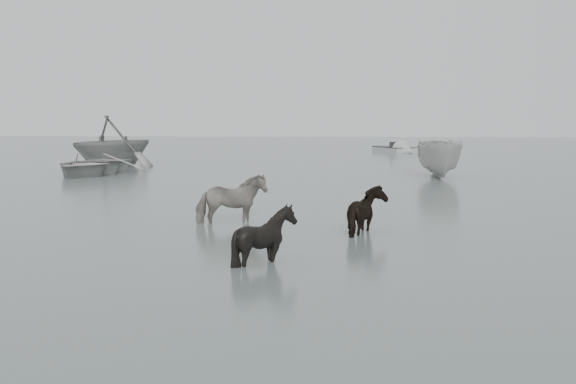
{
  "coord_description": "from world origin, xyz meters",
  "views": [
    {
      "loc": [
        1.22,
        -14.48,
        2.7
      ],
      "look_at": [
        0.06,
        1.07,
        1.0
      ],
      "focal_mm": 45.0,
      "sensor_mm": 36.0,
      "label": 1
    }
  ],
  "objects_px": {
    "pony_pinto": "(231,194)",
    "rowboat_lead": "(92,162)",
    "pony_black": "(265,227)",
    "pony_dark": "(369,204)"
  },
  "relations": [
    {
      "from": "pony_pinto",
      "to": "rowboat_lead",
      "type": "distance_m",
      "value": 16.1
    },
    {
      "from": "pony_black",
      "to": "rowboat_lead",
      "type": "relative_size",
      "value": 0.25
    },
    {
      "from": "pony_pinto",
      "to": "pony_black",
      "type": "xyz_separation_m",
      "value": [
        1.34,
        -4.63,
        -0.07
      ]
    },
    {
      "from": "pony_pinto",
      "to": "pony_dark",
      "type": "bearing_deg",
      "value": -127.99
    },
    {
      "from": "rowboat_lead",
      "to": "pony_dark",
      "type": "bearing_deg",
      "value": -44.87
    },
    {
      "from": "pony_dark",
      "to": "rowboat_lead",
      "type": "bearing_deg",
      "value": 29.98
    },
    {
      "from": "pony_black",
      "to": "pony_pinto",
      "type": "bearing_deg",
      "value": 12.78
    },
    {
      "from": "pony_dark",
      "to": "pony_black",
      "type": "distance_m",
      "value": 3.96
    },
    {
      "from": "pony_dark",
      "to": "rowboat_lead",
      "type": "distance_m",
      "value": 19.0
    },
    {
      "from": "pony_black",
      "to": "rowboat_lead",
      "type": "height_order",
      "value": "pony_black"
    }
  ]
}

